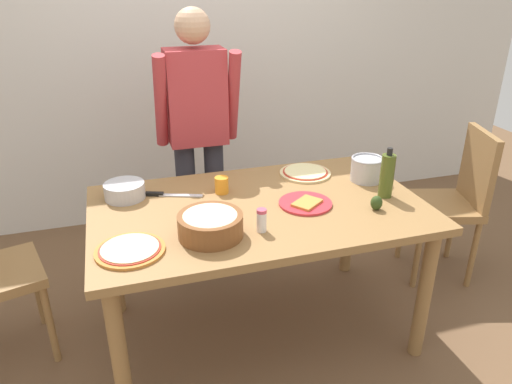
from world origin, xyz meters
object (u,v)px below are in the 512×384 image
dining_table (259,222)px  pizza_cooked_on_tray (130,250)px  mixing_bowl_steel (125,191)px  avocado (376,203)px  plate_with_slice (306,203)px  cup_orange (222,185)px  pizza_raw_on_board (305,173)px  olive_oil_bottle (387,175)px  popcorn_bowl (210,223)px  chef_knife (167,195)px  salt_shaker (262,220)px  person_cook (198,128)px  steel_pot (367,169)px  chair_wooden_right (455,196)px

dining_table → pizza_cooked_on_tray: bearing=-158.2°
mixing_bowl_steel → avocado: size_ratio=2.86×
dining_table → plate_with_slice: plate_with_slice is taller
mixing_bowl_steel → cup_orange: cup_orange is taller
dining_table → pizza_cooked_on_tray: pizza_cooked_on_tray is taller
pizza_raw_on_board → olive_oil_bottle: (0.27, -0.38, 0.10)m
dining_table → pizza_raw_on_board: pizza_raw_on_board is taller
pizza_raw_on_board → mixing_bowl_steel: size_ratio=1.42×
popcorn_bowl → chef_knife: (-0.13, 0.46, -0.05)m
salt_shaker → avocado: size_ratio=1.51×
avocado → pizza_cooked_on_tray: bearing=-177.7°
person_cook → mixing_bowl_steel: person_cook is taller
person_cook → mixing_bowl_steel: bearing=-134.3°
plate_with_slice → mixing_bowl_steel: 0.90m
olive_oil_bottle → salt_shaker: bearing=-167.2°
steel_pot → plate_with_slice: bearing=-156.5°
mixing_bowl_steel → plate_with_slice: bearing=-22.0°
plate_with_slice → mixing_bowl_steel: size_ratio=1.30×
pizza_raw_on_board → avocado: 0.53m
dining_table → cup_orange: cup_orange is taller
pizza_cooked_on_tray → chef_knife: (0.21, 0.49, -0.00)m
person_cook → chef_knife: person_cook is taller
plate_with_slice → avocado: size_ratio=3.71×
dining_table → mixing_bowl_steel: bearing=155.6°
salt_shaker → pizza_cooked_on_tray: bearing=-179.3°
chair_wooden_right → popcorn_bowl: chair_wooden_right is taller
popcorn_bowl → chef_knife: bearing=105.4°
chair_wooden_right → popcorn_bowl: (-1.60, -0.42, 0.28)m
olive_oil_bottle → cup_orange: bearing=160.1°
plate_with_slice → popcorn_bowl: (-0.50, -0.16, 0.05)m
mixing_bowl_steel → avocado: (1.13, -0.48, -0.01)m
chair_wooden_right → pizza_raw_on_board: chair_wooden_right is taller
pizza_raw_on_board → salt_shaker: salt_shaker is taller
mixing_bowl_steel → chef_knife: (0.20, -0.04, -0.03)m
chef_knife → salt_shaker: bearing=-54.4°
chair_wooden_right → steel_pot: (-0.67, -0.07, 0.29)m
chair_wooden_right → avocado: bearing=-153.4°
plate_with_slice → steel_pot: (0.43, 0.19, 0.06)m
dining_table → plate_with_slice: 0.25m
chair_wooden_right → avocado: size_ratio=13.57×
person_cook → olive_oil_bottle: 1.15m
person_cook → chef_knife: (-0.26, -0.51, -0.17)m
dining_table → steel_pot: bearing=11.2°
dining_table → chef_knife: (-0.41, 0.24, 0.10)m
dining_table → pizza_cooked_on_tray: size_ratio=5.62×
person_cook → olive_oil_bottle: size_ratio=6.33×
plate_with_slice → steel_pot: 0.47m
dining_table → steel_pot: (0.65, 0.13, 0.16)m
popcorn_bowl → plate_with_slice: bearing=17.6°
pizza_raw_on_board → cup_orange: cup_orange is taller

